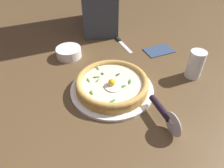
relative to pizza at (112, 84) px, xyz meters
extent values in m
cube|color=brown|center=(-0.02, 0.03, -0.05)|extent=(2.40, 2.40, 0.03)
cylinder|color=white|center=(0.00, 0.00, -0.03)|extent=(0.32, 0.32, 0.01)
cylinder|color=#BE8F42|center=(0.00, 0.00, -0.01)|extent=(0.28, 0.28, 0.03)
torus|color=tan|center=(0.00, 0.00, 0.01)|extent=(0.28, 0.28, 0.02)
cylinder|color=beige|center=(0.00, 0.00, 0.01)|extent=(0.23, 0.23, 0.00)
ellipsoid|color=white|center=(0.02, 0.01, 0.01)|extent=(0.07, 0.06, 0.01)
sphere|color=yellow|center=(0.02, 0.00, 0.02)|extent=(0.03, 0.03, 0.03)
ellipsoid|color=#2E6426|center=(-0.05, 0.02, 0.01)|extent=(0.02, 0.02, 0.01)
ellipsoid|color=#397F38|center=(0.02, 0.04, 0.01)|extent=(0.02, 0.03, 0.00)
ellipsoid|color=#437F43|center=(-0.01, 0.07, 0.01)|extent=(0.03, 0.01, 0.01)
ellipsoid|color=#538A46|center=(0.00, -0.09, 0.01)|extent=(0.03, 0.02, 0.01)
ellipsoid|color=#4C873C|center=(-0.08, -0.07, 0.01)|extent=(0.03, 0.02, 0.00)
ellipsoid|color=#47823C|center=(0.11, 0.01, 0.01)|extent=(0.03, 0.03, 0.01)
ellipsoid|color=#507B42|center=(-0.05, -0.04, 0.01)|extent=(0.02, 0.02, 0.01)
ellipsoid|color=#436B31|center=(0.00, -0.06, 0.01)|extent=(0.02, 0.01, 0.01)
ellipsoid|color=#5E8C3F|center=(-0.03, -0.06, 0.01)|extent=(0.02, 0.03, 0.01)
ellipsoid|color=#3C7427|center=(0.07, -0.06, 0.01)|extent=(0.02, 0.02, 0.01)
cylinder|color=white|center=(-0.22, -0.23, -0.01)|extent=(0.12, 0.12, 0.04)
cylinder|color=silver|center=(0.18, 0.21, 0.01)|extent=(0.07, 0.04, 0.08)
cylinder|color=silver|center=(0.17, 0.20, 0.01)|extent=(0.02, 0.02, 0.01)
cylinder|color=black|center=(0.11, 0.17, 0.01)|extent=(0.11, 0.07, 0.02)
cube|color=silver|center=(-0.33, 0.03, -0.03)|extent=(0.12, 0.08, 0.00)
cube|color=black|center=(-0.43, -0.03, -0.03)|extent=(0.09, 0.06, 0.01)
cylinder|color=silver|center=(-0.13, 0.33, 0.02)|extent=(0.06, 0.06, 0.12)
cylinder|color=#B2332D|center=(-0.13, 0.33, -0.01)|extent=(0.06, 0.06, 0.06)
cube|color=navy|center=(-0.32, 0.20, -0.03)|extent=(0.15, 0.17, 0.01)
camera|label=1|loc=(0.59, 0.07, 0.51)|focal=33.08mm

